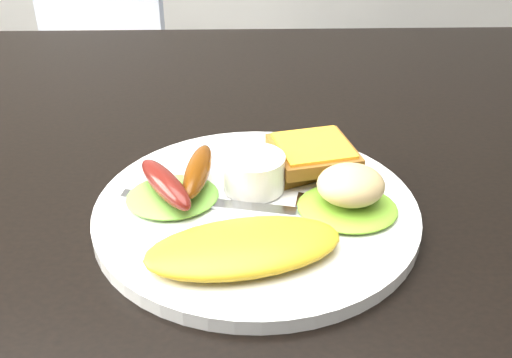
{
  "coord_description": "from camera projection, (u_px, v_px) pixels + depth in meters",
  "views": [
    {
      "loc": [
        0.07,
        -0.55,
        1.05
      ],
      "look_at": [
        0.08,
        -0.12,
        0.78
      ],
      "focal_mm": 42.0,
      "sensor_mm": 36.0,
      "label": 1
    }
  ],
  "objects": [
    {
      "name": "sausage_b",
      "position": [
        198.0,
        170.0,
        0.52
      ],
      "size": [
        0.03,
        0.09,
        0.02
      ],
      "primitive_type": "ellipsoid",
      "rotation": [
        0.0,
        0.0,
        -0.12
      ],
      "color": "#6F2F00",
      "rests_on": "lettuce_left"
    },
    {
      "name": "potato_salad",
      "position": [
        351.0,
        185.0,
        0.49
      ],
      "size": [
        0.06,
        0.06,
        0.03
      ],
      "primitive_type": "ellipsoid",
      "rotation": [
        0.0,
        0.0,
        0.15
      ],
      "color": "beige",
      "rests_on": "lettuce_right"
    },
    {
      "name": "toast_b",
      "position": [
        313.0,
        153.0,
        0.55
      ],
      "size": [
        0.09,
        0.09,
        0.01
      ],
      "primitive_type": "cube",
      "rotation": [
        0.0,
        0.0,
        0.22
      ],
      "color": "#974917",
      "rests_on": "toast_a"
    },
    {
      "name": "ramekin",
      "position": [
        254.0,
        172.0,
        0.52
      ],
      "size": [
        0.06,
        0.06,
        0.03
      ],
      "primitive_type": "cylinder",
      "rotation": [
        0.0,
        0.0,
        0.03
      ],
      "color": "white",
      "rests_on": "plate"
    },
    {
      "name": "dining_table",
      "position": [
        175.0,
        165.0,
        0.63
      ],
      "size": [
        1.2,
        0.8,
        0.04
      ],
      "primitive_type": "cube",
      "color": "black",
      "rests_on": "ground"
    },
    {
      "name": "sausage_a",
      "position": [
        165.0,
        184.0,
        0.5
      ],
      "size": [
        0.06,
        0.09,
        0.02
      ],
      "primitive_type": "ellipsoid",
      "rotation": [
        0.0,
        0.0,
        0.53
      ],
      "color": "maroon",
      "rests_on": "lettuce_left"
    },
    {
      "name": "lettuce_right",
      "position": [
        347.0,
        207.0,
        0.5
      ],
      "size": [
        0.09,
        0.09,
        0.01
      ],
      "primitive_type": "ellipsoid",
      "rotation": [
        0.0,
        0.0,
        -0.15
      ],
      "color": "#65A024",
      "rests_on": "plate"
    },
    {
      "name": "lettuce_left",
      "position": [
        173.0,
        196.0,
        0.51
      ],
      "size": [
        0.09,
        0.09,
        0.01
      ],
      "primitive_type": "ellipsoid",
      "rotation": [
        0.0,
        0.0,
        0.2
      ],
      "color": "#57912A",
      "rests_on": "plate"
    },
    {
      "name": "omelette",
      "position": [
        244.0,
        247.0,
        0.44
      ],
      "size": [
        0.16,
        0.1,
        0.02
      ],
      "primitive_type": "ellipsoid",
      "rotation": [
        0.0,
        0.0,
        0.21
      ],
      "color": "gold",
      "rests_on": "plate"
    },
    {
      "name": "plate",
      "position": [
        256.0,
        211.0,
        0.51
      ],
      "size": [
        0.27,
        0.27,
        0.01
      ],
      "primitive_type": "cylinder",
      "color": "white",
      "rests_on": "dining_table"
    },
    {
      "name": "dining_chair",
      "position": [
        91.0,
        67.0,
        1.65
      ],
      "size": [
        0.45,
        0.45,
        0.05
      ],
      "primitive_type": "cube",
      "rotation": [
        0.0,
        0.0,
        -0.2
      ],
      "color": "tan",
      "rests_on": "ground"
    },
    {
      "name": "toast_a",
      "position": [
        283.0,
        164.0,
        0.55
      ],
      "size": [
        0.09,
        0.09,
        0.01
      ],
      "primitive_type": "cube",
      "rotation": [
        0.0,
        0.0,
        0.42
      ],
      "color": "brown",
      "rests_on": "plate"
    },
    {
      "name": "fork",
      "position": [
        207.0,
        203.0,
        0.51
      ],
      "size": [
        0.15,
        0.04,
        0.0
      ],
      "primitive_type": "cube",
      "rotation": [
        0.0,
        0.0,
        -0.21
      ],
      "color": "#ADAFB7",
      "rests_on": "plate"
    }
  ]
}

